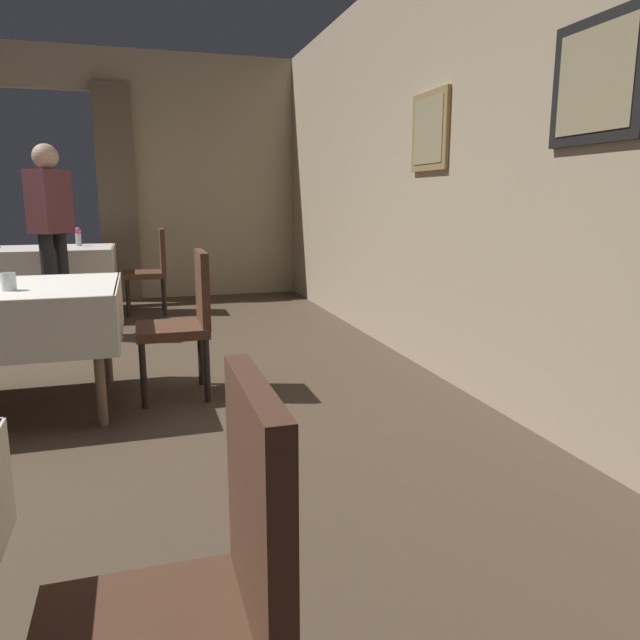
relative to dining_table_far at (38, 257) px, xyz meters
The scene contains 9 objects.
wall_right 4.43m from the dining_table_far, 44.96° to the right, with size 0.16×8.40×3.00m.
wall_back 1.41m from the dining_table_far, 96.20° to the left, with size 6.40×0.27×3.00m.
dining_table_far is the anchor object (origin of this frame).
chair_near_right 5.90m from the dining_table_far, 79.51° to the right, with size 0.44×0.44×0.93m.
chair_mid_right 3.25m from the dining_table_far, 67.10° to the right, with size 0.44×0.44×0.93m.
chair_far_right 1.15m from the dining_table_far, ahead, with size 0.44×0.44×0.93m.
glass_mid_c 3.18m from the dining_table_far, 84.46° to the right, with size 0.08×0.08×0.10m, color silver.
flower_vase_far 0.47m from the dining_table_far, 23.90° to the left, with size 0.07×0.07×0.20m.
person_waiter_by_doorway 1.09m from the dining_table_far, 74.26° to the right, with size 0.38×0.42×1.72m.
Camera 1 is at (1.13, -3.73, 1.25)m, focal length 33.51 mm.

